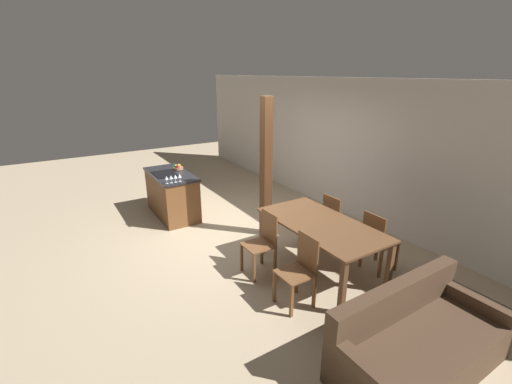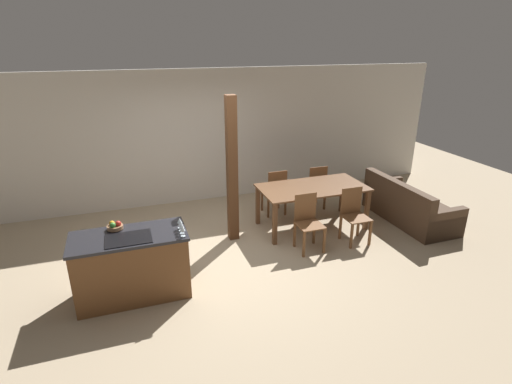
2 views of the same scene
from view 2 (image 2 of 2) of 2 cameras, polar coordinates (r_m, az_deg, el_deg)
The scene contains 15 objects.
ground_plane at distance 6.41m, azimuth -4.55°, elevation -9.19°, with size 16.00×16.00×0.00m, color tan.
wall_back at distance 8.25m, azimuth -9.37°, elevation 7.65°, with size 11.20×0.08×2.70m.
kitchen_island at distance 5.55m, azimuth -17.30°, elevation -9.98°, with size 1.45×0.70×0.90m.
fruit_bowl at distance 5.52m, azimuth -19.51°, elevation -4.60°, with size 0.20×0.20×0.11m.
wine_glass_near at distance 5.08m, azimuth -10.45°, elevation -5.18°, with size 0.07×0.07×0.14m.
wine_glass_middle at distance 5.15m, azimuth -10.59°, elevation -4.80°, with size 0.07×0.07×0.14m.
wine_glass_far at distance 5.23m, azimuth -10.73°, elevation -4.43°, with size 0.07×0.07×0.14m.
wine_glass_end at distance 5.30m, azimuth -10.87°, elevation -4.07°, with size 0.07×0.07×0.14m.
dining_table at distance 7.17m, azimuth 8.06°, elevation 0.05°, with size 1.89×0.98×0.77m.
dining_chair_near_left at distance 6.48m, azimuth 7.43°, elevation -4.15°, with size 0.40×0.40×0.92m.
dining_chair_near_right at distance 6.88m, azimuth 13.82°, elevation -3.08°, with size 0.40×0.40×0.92m.
dining_chair_far_left at distance 7.68m, azimuth 2.75°, elevation 0.12°, with size 0.40×0.40×0.92m.
dining_chair_far_right at distance 8.02m, azimuth 8.42°, elevation 0.83°, with size 0.40×0.40×0.92m.
couch at distance 8.02m, azimuth 20.91°, elevation -2.03°, with size 0.85×1.85×0.80m.
timber_post at distance 6.50m, azimuth -3.44°, elevation 3.03°, with size 0.16×0.16×2.43m.
Camera 2 is at (-1.33, -5.38, 3.22)m, focal length 28.00 mm.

